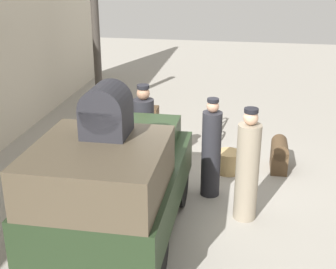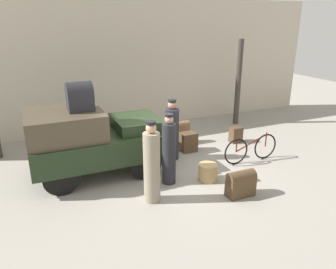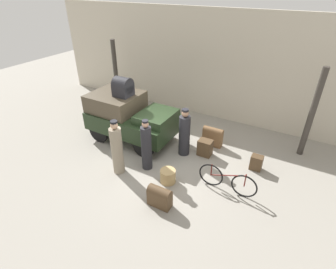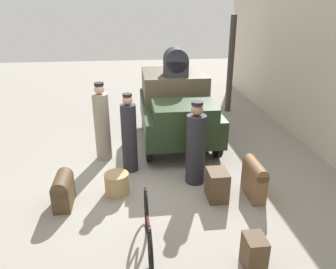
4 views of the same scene
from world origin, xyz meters
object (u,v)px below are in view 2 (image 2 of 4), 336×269
Objects in this scene: truck at (91,138)px; trunk_umber_medium at (236,135)px; trunk_wicker_pale at (188,142)px; porter_with_bicycle at (152,165)px; trunk_on_truck_roof at (80,97)px; porter_standing_middle at (169,152)px; trunk_large_brown at (241,183)px; bicycle at (251,149)px; trunk_barrel_dark at (178,132)px; porter_carrying_trunk at (172,132)px; wicker_basket at (208,172)px.

truck reaches higher than trunk_umber_medium.
trunk_wicker_pale is (-1.77, -0.07, 0.04)m from trunk_umber_medium.
porter_with_bicycle is 2.68× the size of trunk_on_truck_roof.
trunk_large_brown is at bearing -45.07° from porter_standing_middle.
trunk_umber_medium is (0.51, 1.46, -0.13)m from bicycle.
trunk_barrel_dark reaches higher than trunk_wicker_pale.
trunk_large_brown is (2.84, -2.50, -0.65)m from truck.
porter_standing_middle is 1.01× the size of porter_carrying_trunk.
wicker_basket is 0.81× the size of trunk_wicker_pale.
porter_standing_middle is at bearing 42.42° from porter_with_bicycle.
porter_with_bicycle is 4.50m from trunk_umber_medium.
trunk_wicker_pale reaches higher than wicker_basket.
porter_carrying_trunk is (-0.26, 1.60, 0.59)m from wicker_basket.
trunk_on_truck_roof is (-3.03, 2.50, 1.73)m from trunk_large_brown.
porter_carrying_trunk is 2.54m from trunk_umber_medium.
porter_carrying_trunk is (2.28, 0.07, -0.17)m from truck.
truck reaches higher than trunk_wicker_pale.
trunk_large_brown is at bearing -122.89° from trunk_umber_medium.
trunk_umber_medium is at bearing 70.77° from bicycle.
trunk_on_truck_roof is at bearing -173.37° from trunk_wicker_pale.
trunk_wicker_pale is at bearing 77.59° from wicker_basket.
trunk_umber_medium is (3.13, 1.70, -0.56)m from porter_standing_middle.
trunk_on_truck_roof is (-2.73, 1.53, 1.85)m from wicker_basket.
bicycle is 2.67× the size of trunk_large_brown.
porter_standing_middle reaches higher than bicycle.
trunk_umber_medium is 1.78m from trunk_wicker_pale.
porter_with_bicycle is (0.92, -1.88, -0.12)m from truck.
trunk_wicker_pale is 0.73m from trunk_barrel_dark.
porter_with_bicycle is 2.83× the size of trunk_large_brown.
porter_with_bicycle is 2.08m from trunk_large_brown.
truck is at bearing 138.67° from trunk_large_brown.
bicycle reaches higher than trunk_large_brown.
trunk_umber_medium is at bearing 2.28° from trunk_wicker_pale.
porter_with_bicycle reaches higher than porter_standing_middle.
porter_with_bicycle is 3.09m from trunk_wicker_pale.
porter_carrying_trunk is 0.90m from trunk_wicker_pale.
trunk_barrel_dark is at bearing 60.10° from porter_standing_middle.
porter_with_bicycle is 2.49m from trunk_on_truck_roof.
truck reaches higher than bicycle.
trunk_on_truck_roof is (-2.47, -0.07, 1.26)m from porter_carrying_trunk.
wicker_basket is at bearing -31.03° from truck.
truck is 5.58× the size of trunk_wicker_pale.
bicycle is at bearing -29.31° from porter_carrying_trunk.
trunk_umber_medium is 0.86× the size of trunk_wicker_pale.
trunk_on_truck_roof is (-3.14, -1.09, 1.67)m from trunk_barrel_dark.
porter_with_bicycle is 3.63m from trunk_barrel_dark.
wicker_basket is 1.15m from porter_standing_middle.
bicycle is 2.36× the size of trunk_barrel_dark.
trunk_wicker_pale is at bearing 47.76° from porter_with_bicycle.
porter_with_bicycle reaches higher than trunk_wicker_pale.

